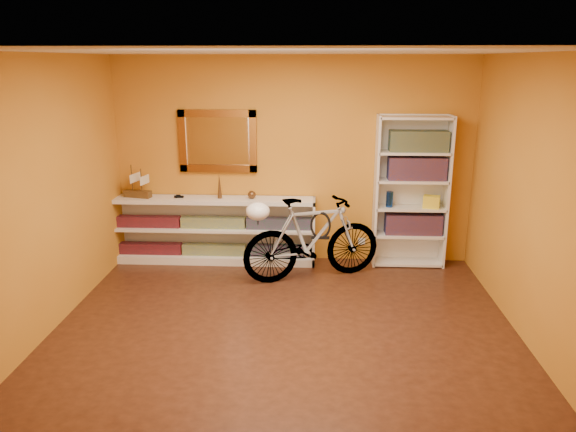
# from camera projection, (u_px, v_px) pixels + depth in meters

# --- Properties ---
(floor) EXTENTS (4.50, 4.00, 0.01)m
(floor) POSITION_uv_depth(u_px,v_px,m) (284.00, 329.00, 5.31)
(floor) COLOR black
(floor) RESTS_ON ground
(ceiling) EXTENTS (4.50, 4.00, 0.01)m
(ceiling) POSITION_uv_depth(u_px,v_px,m) (284.00, 51.00, 4.59)
(ceiling) COLOR silver
(ceiling) RESTS_ON ground
(back_wall) EXTENTS (4.50, 0.01, 2.60)m
(back_wall) POSITION_uv_depth(u_px,v_px,m) (293.00, 161.00, 6.88)
(back_wall) COLOR #BA711C
(back_wall) RESTS_ON ground
(left_wall) EXTENTS (0.01, 4.00, 2.60)m
(left_wall) POSITION_uv_depth(u_px,v_px,m) (43.00, 197.00, 5.06)
(left_wall) COLOR #BA711C
(left_wall) RESTS_ON ground
(right_wall) EXTENTS (0.01, 4.00, 2.60)m
(right_wall) POSITION_uv_depth(u_px,v_px,m) (536.00, 204.00, 4.84)
(right_wall) COLOR #BA711C
(right_wall) RESTS_ON ground
(gilt_mirror) EXTENTS (0.98, 0.06, 0.78)m
(gilt_mirror) POSITION_uv_depth(u_px,v_px,m) (218.00, 141.00, 6.81)
(gilt_mirror) COLOR brown
(gilt_mirror) RESTS_ON back_wall
(wall_socket) EXTENTS (0.09, 0.02, 0.09)m
(wall_socket) POSITION_uv_depth(u_px,v_px,m) (362.00, 241.00, 7.10)
(wall_socket) COLOR silver
(wall_socket) RESTS_ON back_wall
(console_unit) EXTENTS (2.60, 0.35, 0.85)m
(console_unit) POSITION_uv_depth(u_px,v_px,m) (214.00, 230.00, 6.99)
(console_unit) COLOR silver
(console_unit) RESTS_ON floor
(cd_row_lower) EXTENTS (2.50, 0.13, 0.14)m
(cd_row_lower) POSITION_uv_depth(u_px,v_px,m) (214.00, 249.00, 7.04)
(cd_row_lower) COLOR black
(cd_row_lower) RESTS_ON console_unit
(cd_row_upper) EXTENTS (2.50, 0.13, 0.14)m
(cd_row_upper) POSITION_uv_depth(u_px,v_px,m) (213.00, 222.00, 6.94)
(cd_row_upper) COLOR navy
(cd_row_upper) RESTS_ON console_unit
(model_ship) EXTENTS (0.37, 0.20, 0.41)m
(model_ship) POSITION_uv_depth(u_px,v_px,m) (137.00, 181.00, 6.86)
(model_ship) COLOR #402A12
(model_ship) RESTS_ON console_unit
(toy_car) EXTENTS (0.00, 0.00, 0.00)m
(toy_car) POSITION_uv_depth(u_px,v_px,m) (179.00, 198.00, 6.89)
(toy_car) COLOR black
(toy_car) RESTS_ON console_unit
(bronze_ornament) EXTENTS (0.06, 0.06, 0.33)m
(bronze_ornament) POSITION_uv_depth(u_px,v_px,m) (219.00, 185.00, 6.82)
(bronze_ornament) COLOR #52351C
(bronze_ornament) RESTS_ON console_unit
(decorative_orb) EXTENTS (0.10, 0.10, 0.10)m
(decorative_orb) POSITION_uv_depth(u_px,v_px,m) (252.00, 195.00, 6.83)
(decorative_orb) COLOR #52351C
(decorative_orb) RESTS_ON console_unit
(bookcase) EXTENTS (0.90, 0.30, 1.90)m
(bookcase) POSITION_uv_depth(u_px,v_px,m) (411.00, 192.00, 6.74)
(bookcase) COLOR silver
(bookcase) RESTS_ON floor
(book_row_a) EXTENTS (0.70, 0.22, 0.26)m
(book_row_a) POSITION_uv_depth(u_px,v_px,m) (413.00, 224.00, 6.85)
(book_row_a) COLOR maroon
(book_row_a) RESTS_ON bookcase
(book_row_b) EXTENTS (0.70, 0.22, 0.28)m
(book_row_b) POSITION_uv_depth(u_px,v_px,m) (417.00, 168.00, 6.65)
(book_row_b) COLOR maroon
(book_row_b) RESTS_ON bookcase
(book_row_c) EXTENTS (0.70, 0.22, 0.25)m
(book_row_c) POSITION_uv_depth(u_px,v_px,m) (418.00, 141.00, 6.56)
(book_row_c) COLOR navy
(book_row_c) RESTS_ON bookcase
(travel_mug) EXTENTS (0.09, 0.09, 0.20)m
(travel_mug) POSITION_uv_depth(u_px,v_px,m) (390.00, 199.00, 6.76)
(travel_mug) COLOR navy
(travel_mug) RESTS_ON bookcase
(red_tin) EXTENTS (0.17, 0.17, 0.16)m
(red_tin) POSITION_uv_depth(u_px,v_px,m) (397.00, 144.00, 6.62)
(red_tin) COLOR maroon
(red_tin) RESTS_ON bookcase
(yellow_bag) EXTENTS (0.23, 0.18, 0.15)m
(yellow_bag) POSITION_uv_depth(u_px,v_px,m) (431.00, 202.00, 6.72)
(yellow_bag) COLOR yellow
(yellow_bag) RESTS_ON bookcase
(bicycle) EXTENTS (0.99, 1.77, 1.01)m
(bicycle) POSITION_uv_depth(u_px,v_px,m) (312.00, 238.00, 6.41)
(bicycle) COLOR silver
(bicycle) RESTS_ON floor
(helmet) EXTENTS (0.27, 0.26, 0.21)m
(helmet) POSITION_uv_depth(u_px,v_px,m) (258.00, 211.00, 6.13)
(helmet) COLOR white
(helmet) RESTS_ON bicycle
(u_lock) EXTENTS (0.24, 0.03, 0.24)m
(u_lock) POSITION_uv_depth(u_px,v_px,m) (321.00, 225.00, 6.40)
(u_lock) COLOR black
(u_lock) RESTS_ON bicycle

